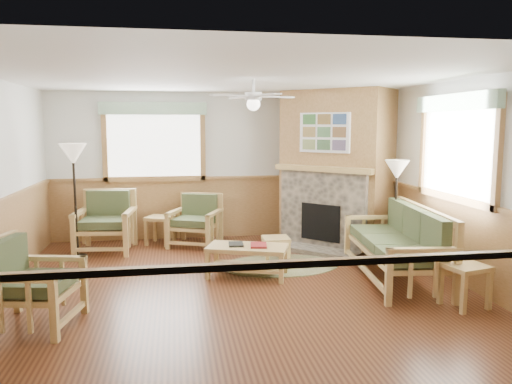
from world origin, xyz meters
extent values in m
cube|color=#4E2815|center=(0.00, 0.00, -0.01)|extent=(6.00, 6.00, 0.01)
cube|color=white|center=(0.00, 0.00, 2.70)|extent=(6.00, 6.00, 0.01)
cube|color=silver|center=(0.00, 3.00, 1.35)|extent=(6.00, 0.02, 2.70)
cube|color=silver|center=(0.00, -3.00, 1.35)|extent=(6.00, 0.02, 2.70)
cube|color=silver|center=(3.00, 0.00, 1.35)|extent=(0.02, 6.00, 2.70)
cylinder|color=brown|center=(0.79, 0.85, 0.01)|extent=(1.90, 1.90, 0.01)
cube|color=maroon|center=(0.38, 0.35, 0.47)|extent=(0.26, 0.33, 0.03)
cube|color=black|center=(0.08, 0.47, 0.46)|extent=(0.22, 0.28, 0.03)
camera|label=1|loc=(-0.75, -6.30, 2.10)|focal=35.00mm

